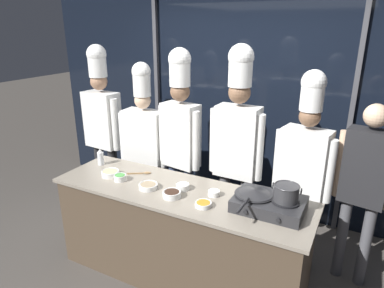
{
  "coord_description": "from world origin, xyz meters",
  "views": [
    {
      "loc": [
        1.34,
        -2.29,
        2.25
      ],
      "look_at": [
        0.0,
        0.25,
        1.24
      ],
      "focal_mm": 32.0,
      "sensor_mm": 36.0,
      "label": 1
    }
  ],
  "objects_px": {
    "chef_line": "(180,130)",
    "prep_bowl_scallions": "(120,177)",
    "chef_apprentice": "(304,161)",
    "chef_head": "(102,118)",
    "prep_bowl_onion": "(214,193)",
    "frying_pan": "(254,192)",
    "chef_sous": "(144,137)",
    "prep_bowl_soy_glaze": "(172,194)",
    "chef_pastry": "(237,136)",
    "squeeze_bottle_clear": "(101,157)",
    "stock_pot": "(286,193)",
    "prep_bowl_chicken": "(183,186)",
    "serving_spoon_slotted": "(144,173)",
    "prep_bowl_mushrooms": "(148,186)",
    "prep_bowl_carrots": "(203,204)",
    "portable_stove": "(269,204)",
    "person_guest": "(364,179)",
    "prep_bowl_ginger": "(110,173)"
  },
  "relations": [
    {
      "from": "prep_bowl_soy_glaze",
      "to": "chef_pastry",
      "type": "bearing_deg",
      "value": 69.19
    },
    {
      "from": "prep_bowl_soy_glaze",
      "to": "prep_bowl_onion",
      "type": "bearing_deg",
      "value": 31.88
    },
    {
      "from": "chef_sous",
      "to": "person_guest",
      "type": "relative_size",
      "value": 1.13
    },
    {
      "from": "prep_bowl_soy_glaze",
      "to": "prep_bowl_carrots",
      "type": "distance_m",
      "value": 0.3
    },
    {
      "from": "serving_spoon_slotted",
      "to": "chef_sous",
      "type": "xyz_separation_m",
      "value": [
        -0.36,
        0.53,
        0.15
      ]
    },
    {
      "from": "squeeze_bottle_clear",
      "to": "chef_pastry",
      "type": "height_order",
      "value": "chef_pastry"
    },
    {
      "from": "prep_bowl_scallions",
      "to": "prep_bowl_ginger",
      "type": "height_order",
      "value": "prep_bowl_scallions"
    },
    {
      "from": "frying_pan",
      "to": "chef_sous",
      "type": "bearing_deg",
      "value": 156.77
    },
    {
      "from": "prep_bowl_chicken",
      "to": "serving_spoon_slotted",
      "type": "xyz_separation_m",
      "value": [
        -0.49,
        0.12,
        -0.02
      ]
    },
    {
      "from": "prep_bowl_chicken",
      "to": "portable_stove",
      "type": "bearing_deg",
      "value": 1.14
    },
    {
      "from": "portable_stove",
      "to": "prep_bowl_onion",
      "type": "distance_m",
      "value": 0.47
    },
    {
      "from": "serving_spoon_slotted",
      "to": "chef_apprentice",
      "type": "distance_m",
      "value": 1.5
    },
    {
      "from": "chef_sous",
      "to": "prep_bowl_onion",
      "type": "bearing_deg",
      "value": 148.15
    },
    {
      "from": "chef_line",
      "to": "prep_bowl_scallions",
      "type": "bearing_deg",
      "value": 80.36
    },
    {
      "from": "stock_pot",
      "to": "prep_bowl_soy_glaze",
      "type": "bearing_deg",
      "value": -168.72
    },
    {
      "from": "prep_bowl_ginger",
      "to": "chef_pastry",
      "type": "distance_m",
      "value": 1.25
    },
    {
      "from": "chef_line",
      "to": "chef_apprentice",
      "type": "relative_size",
      "value": 1.07
    },
    {
      "from": "frying_pan",
      "to": "chef_sous",
      "type": "relative_size",
      "value": 0.29
    },
    {
      "from": "squeeze_bottle_clear",
      "to": "prep_bowl_mushrooms",
      "type": "height_order",
      "value": "squeeze_bottle_clear"
    },
    {
      "from": "frying_pan",
      "to": "chef_apprentice",
      "type": "relative_size",
      "value": 0.28
    },
    {
      "from": "chef_head",
      "to": "chef_line",
      "type": "height_order",
      "value": "chef_line"
    },
    {
      "from": "chef_sous",
      "to": "chef_line",
      "type": "height_order",
      "value": "chef_line"
    },
    {
      "from": "frying_pan",
      "to": "chef_line",
      "type": "xyz_separation_m",
      "value": [
        -0.99,
        0.59,
        0.21
      ]
    },
    {
      "from": "portable_stove",
      "to": "chef_apprentice",
      "type": "distance_m",
      "value": 0.66
    },
    {
      "from": "chef_sous",
      "to": "chef_pastry",
      "type": "height_order",
      "value": "chef_pastry"
    },
    {
      "from": "prep_bowl_soy_glaze",
      "to": "person_guest",
      "type": "xyz_separation_m",
      "value": [
        1.4,
        0.82,
        0.1
      ]
    },
    {
      "from": "serving_spoon_slotted",
      "to": "chef_line",
      "type": "height_order",
      "value": "chef_line"
    },
    {
      "from": "person_guest",
      "to": "prep_bowl_ginger",
      "type": "bearing_deg",
      "value": 28.18
    },
    {
      "from": "prep_bowl_onion",
      "to": "person_guest",
      "type": "xyz_separation_m",
      "value": [
        1.1,
        0.63,
        0.11
      ]
    },
    {
      "from": "prep_bowl_mushrooms",
      "to": "prep_bowl_onion",
      "type": "xyz_separation_m",
      "value": [
        0.56,
        0.15,
        0.0
      ]
    },
    {
      "from": "squeeze_bottle_clear",
      "to": "chef_line",
      "type": "relative_size",
      "value": 0.08
    },
    {
      "from": "frying_pan",
      "to": "chef_apprentice",
      "type": "bearing_deg",
      "value": 67.93
    },
    {
      "from": "frying_pan",
      "to": "chef_line",
      "type": "bearing_deg",
      "value": 149.43
    },
    {
      "from": "chef_apprentice",
      "to": "person_guest",
      "type": "height_order",
      "value": "chef_apprentice"
    },
    {
      "from": "prep_bowl_chicken",
      "to": "chef_head",
      "type": "relative_size",
      "value": 0.06
    },
    {
      "from": "chef_sous",
      "to": "prep_bowl_mushrooms",
      "type": "bearing_deg",
      "value": 123.76
    },
    {
      "from": "prep_bowl_mushrooms",
      "to": "serving_spoon_slotted",
      "type": "height_order",
      "value": "prep_bowl_mushrooms"
    },
    {
      "from": "prep_bowl_chicken",
      "to": "chef_line",
      "type": "relative_size",
      "value": 0.06
    },
    {
      "from": "prep_bowl_onion",
      "to": "person_guest",
      "type": "relative_size",
      "value": 0.06
    },
    {
      "from": "serving_spoon_slotted",
      "to": "chef_head",
      "type": "bearing_deg",
      "value": 150.23
    },
    {
      "from": "prep_bowl_chicken",
      "to": "prep_bowl_mushrooms",
      "type": "xyz_separation_m",
      "value": [
        -0.28,
        -0.12,
        -0.0
      ]
    },
    {
      "from": "stock_pot",
      "to": "chef_pastry",
      "type": "xyz_separation_m",
      "value": [
        -0.61,
        0.57,
        0.18
      ]
    },
    {
      "from": "prep_bowl_carrots",
      "to": "chef_line",
      "type": "bearing_deg",
      "value": 129.69
    },
    {
      "from": "prep_bowl_carrots",
      "to": "frying_pan",
      "type": "bearing_deg",
      "value": 28.73
    },
    {
      "from": "prep_bowl_soy_glaze",
      "to": "serving_spoon_slotted",
      "type": "xyz_separation_m",
      "value": [
        -0.48,
        0.28,
        -0.02
      ]
    },
    {
      "from": "stock_pot",
      "to": "prep_bowl_mushrooms",
      "type": "bearing_deg",
      "value": -173.2
    },
    {
      "from": "prep_bowl_carrots",
      "to": "prep_bowl_scallions",
      "type": "distance_m",
      "value": 0.89
    },
    {
      "from": "chef_head",
      "to": "prep_bowl_onion",
      "type": "bearing_deg",
      "value": 164.44
    },
    {
      "from": "squeeze_bottle_clear",
      "to": "stock_pot",
      "type": "bearing_deg",
      "value": -2.52
    },
    {
      "from": "chef_pastry",
      "to": "frying_pan",
      "type": "bearing_deg",
      "value": 123.67
    }
  ]
}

